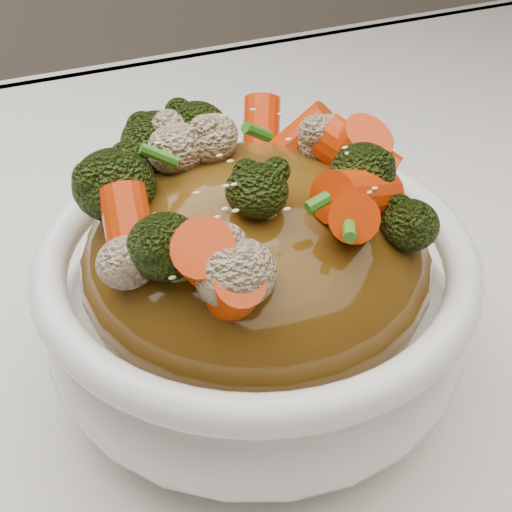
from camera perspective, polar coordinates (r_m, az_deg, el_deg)
name	(u,v)px	position (r m, az deg, el deg)	size (l,w,h in m)	color
tablecloth	(213,344)	(0.46, -3.47, -7.05)	(1.20, 0.80, 0.04)	white
bowl	(256,305)	(0.39, 0.00, -3.94)	(0.23, 0.23, 0.09)	white
sauce_base	(256,261)	(0.37, 0.00, -0.38)	(0.18, 0.18, 0.10)	#53350E
carrots	(256,150)	(0.33, 0.00, 8.44)	(0.18, 0.18, 0.05)	red
broccoli	(256,152)	(0.33, 0.00, 8.28)	(0.18, 0.18, 0.05)	black
cauliflower	(256,156)	(0.33, 0.00, 7.97)	(0.18, 0.18, 0.04)	#C8AF89
scallions	(256,148)	(0.33, 0.00, 8.60)	(0.13, 0.13, 0.02)	#2D791B
sesame_seeds	(256,148)	(0.33, 0.00, 8.60)	(0.16, 0.16, 0.01)	beige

